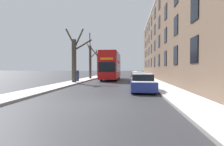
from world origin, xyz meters
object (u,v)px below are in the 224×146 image
bare_tree_left_0 (75,58)px  parked_car_1 (139,79)px  bare_tree_left_2 (99,63)px  pedestrian_left_sidewalk (78,75)px  parked_car_0 (142,83)px  bare_tree_left_1 (90,61)px  double_decker_bus (111,65)px  parked_car_2 (137,77)px

bare_tree_left_0 → parked_car_1: size_ratio=1.63×
bare_tree_left_2 → pedestrian_left_sidewalk: (0.04, -16.30, -2.12)m
parked_car_0 → bare_tree_left_2: bearing=107.9°
bare_tree_left_1 → bare_tree_left_2: bearing=91.1°
bare_tree_left_2 → double_decker_bus: size_ratio=0.63×
bare_tree_left_2 → parked_car_1: bearing=-67.4°
double_decker_bus → parked_car_0: bearing=-74.3°
parked_car_0 → parked_car_2: (-0.00, 11.85, -0.01)m
bare_tree_left_2 → parked_car_1: 21.65m
bare_tree_left_2 → pedestrian_left_sidewalk: bare_tree_left_2 is taller
bare_tree_left_1 → double_decker_bus: size_ratio=0.73×
bare_tree_left_1 → bare_tree_left_2: size_ratio=1.17×
double_decker_bus → parked_car_2: double_decker_bus is taller
bare_tree_left_0 → parked_car_2: bearing=28.2°
parked_car_1 → pedestrian_left_sidewalk: 8.98m
bare_tree_left_1 → double_decker_bus: bearing=-19.6°
bare_tree_left_0 → pedestrian_left_sidewalk: bearing=95.0°
bare_tree_left_2 → pedestrian_left_sidewalk: bearing=-89.9°
bare_tree_left_1 → parked_car_2: bearing=-29.4°
bare_tree_left_1 → parked_car_1: size_ratio=1.76×
bare_tree_left_1 → bare_tree_left_2: 9.19m
bare_tree_left_1 → bare_tree_left_0: bearing=-89.9°
bare_tree_left_0 → bare_tree_left_2: 18.10m
bare_tree_left_0 → parked_car_1: (8.08, -1.76, -2.55)m
bare_tree_left_0 → parked_car_1: bearing=-12.3°
parked_car_2 → pedestrian_left_sidewalk: pedestrian_left_sidewalk is taller
double_decker_bus → parked_car_2: 5.62m
bare_tree_left_1 → double_decker_bus: bare_tree_left_1 is taller
parked_car_2 → pedestrian_left_sidewalk: size_ratio=2.34×
bare_tree_left_2 → parked_car_2: bearing=-59.0°
parked_car_2 → pedestrian_left_sidewalk: 8.63m
bare_tree_left_2 → parked_car_0: (8.28, -25.61, -2.41)m
parked_car_1 → bare_tree_left_0: bearing=167.7°
parked_car_0 → bare_tree_left_0: bearing=137.1°
double_decker_bus → pedestrian_left_sidewalk: double_decker_bus is taller
pedestrian_left_sidewalk → double_decker_bus: bearing=-135.5°
bare_tree_left_0 → double_decker_bus: size_ratio=0.68×
bare_tree_left_1 → pedestrian_left_sidewalk: 7.49m
bare_tree_left_1 → pedestrian_left_sidewalk: (-0.14, -7.11, -2.36)m
parked_car_0 → parked_car_1: 5.76m
parked_car_0 → parked_car_2: bearing=90.0°
parked_car_2 → bare_tree_left_0: bearing=-151.8°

